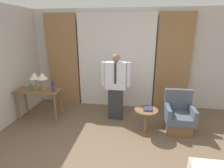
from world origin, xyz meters
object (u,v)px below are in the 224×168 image
table_lamp_left (34,77)px  book (148,108)px  desk (39,95)px  side_table (146,117)px  bottle_near_edge (53,87)px  person (116,85)px  armchair (178,117)px  bottle_by_lamp (31,88)px  table_lamp_right (42,77)px

table_lamp_left → book: 2.77m
desk → side_table: (2.57, -0.34, -0.23)m
desk → bottle_near_edge: size_ratio=4.09×
person → armchair: person is taller
armchair → bottle_by_lamp: bearing=179.9°
desk → armchair: (3.29, -0.10, -0.29)m
book → person: bearing=141.7°
book → side_table: bearing=-145.9°
bottle_by_lamp → person: 2.01m
book → desk: bearing=173.0°
desk → armchair: bearing=-1.8°
bottle_by_lamp → side_table: bearing=-5.1°
table_lamp_left → person: person is taller
bottle_by_lamp → armchair: size_ratio=0.22×
table_lamp_left → bottle_near_edge: (0.52, -0.14, -0.19)m
armchair → side_table: size_ratio=1.58×
desk → book: 2.62m
side_table → table_lamp_left: bearing=171.0°
armchair → table_lamp_left: bearing=176.8°
desk → bottle_by_lamp: 0.26m
bottle_near_edge → book: size_ratio=1.03×
desk → bottle_near_edge: bottle_near_edge is taller
table_lamp_left → person: 1.98m
bottle_near_edge → table_lamp_right: bearing=156.8°
desk → book: desk is taller
table_lamp_left → table_lamp_right: 0.20m
table_lamp_right → bottle_near_edge: table_lamp_right is taller
bottle_by_lamp → table_lamp_left: bearing=86.2°
side_table → book: (0.03, 0.02, 0.20)m
person → book: bearing=-38.3°
bottle_by_lamp → book: bearing=-4.6°
desk → person: bearing=8.1°
book → table_lamp_right: bearing=170.8°
bottle_by_lamp → bottle_near_edge: bearing=5.1°
table_lamp_left → bottle_near_edge: bearing=-14.6°
desk → person: (1.86, 0.26, 0.26)m
bottle_by_lamp → side_table: 2.74m
desk → side_table: desk is taller
bottle_near_edge → side_table: 2.23m
table_lamp_right → book: table_lamp_right is taller
bottle_near_edge → book: (2.18, -0.27, -0.28)m
bottle_near_edge → person: person is taller
person → bottle_near_edge: bearing=-167.7°
table_lamp_right → side_table: table_lamp_right is taller
table_lamp_right → book: bearing=-9.2°
desk → table_lamp_left: bearing=140.5°
table_lamp_left → book: table_lamp_left is taller
table_lamp_left → side_table: bearing=-9.0°
bottle_near_edge → person: bearing=12.3°
armchair → book: bearing=-162.7°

